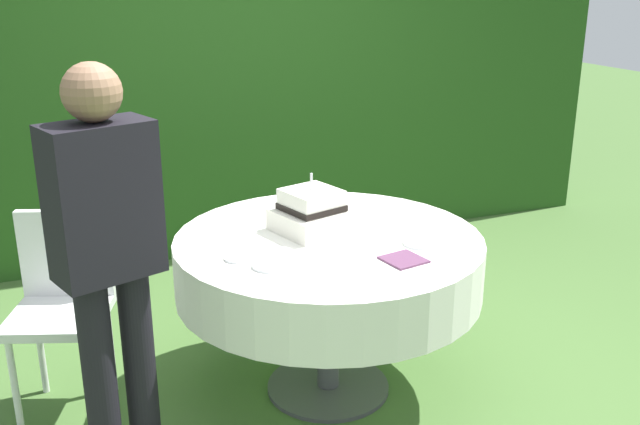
{
  "coord_description": "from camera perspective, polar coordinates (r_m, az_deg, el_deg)",
  "views": [
    {
      "loc": [
        -1.1,
        -2.74,
        1.87
      ],
      "look_at": [
        -0.02,
        0.05,
        0.87
      ],
      "focal_mm": 40.1,
      "sensor_mm": 36.0,
      "label": 1
    }
  ],
  "objects": [
    {
      "name": "ground_plane",
      "position": [
        3.49,
        0.64,
        -13.81
      ],
      "size": [
        20.0,
        20.0,
        0.0
      ],
      "primitive_type": "plane",
      "color": "#476B33"
    },
    {
      "name": "foliage_hedge",
      "position": [
        4.99,
        -8.56,
        13.35
      ],
      "size": [
        5.83,
        0.48,
        2.86
      ],
      "primitive_type": "cube",
      "color": "#234C19",
      "rests_on": "ground_plane"
    },
    {
      "name": "cake_table",
      "position": [
        3.19,
        0.68,
        -4.1
      ],
      "size": [
        1.36,
        1.36,
        0.77
      ],
      "color": "#4C4C51",
      "rests_on": "ground_plane"
    },
    {
      "name": "wedding_cake",
      "position": [
        3.19,
        -0.67,
        0.03
      ],
      "size": [
        0.37,
        0.37,
        0.27
      ],
      "color": "white",
      "rests_on": "cake_table"
    },
    {
      "name": "serving_plate_near",
      "position": [
        2.84,
        -4.0,
        -4.22
      ],
      "size": [
        0.15,
        0.15,
        0.01
      ],
      "primitive_type": "cylinder",
      "color": "white",
      "rests_on": "cake_table"
    },
    {
      "name": "serving_plate_far",
      "position": [
        3.57,
        -0.44,
        0.7
      ],
      "size": [
        0.11,
        0.11,
        0.01
      ],
      "primitive_type": "cylinder",
      "color": "white",
      "rests_on": "cake_table"
    },
    {
      "name": "serving_plate_left",
      "position": [
        3.09,
        7.97,
        -2.43
      ],
      "size": [
        0.14,
        0.14,
        0.01
      ],
      "primitive_type": "cylinder",
      "color": "white",
      "rests_on": "cake_table"
    },
    {
      "name": "serving_plate_right",
      "position": [
        2.92,
        -6.63,
        -3.63
      ],
      "size": [
        0.1,
        0.1,
        0.01
      ],
      "primitive_type": "cylinder",
      "color": "white",
      "rests_on": "cake_table"
    },
    {
      "name": "napkin_stack",
      "position": [
        2.91,
        6.69,
        -3.75
      ],
      "size": [
        0.18,
        0.18,
        0.01
      ],
      "primitive_type": "cube",
      "rotation": [
        0.0,
        0.0,
        0.2
      ],
      "color": "#603856",
      "rests_on": "cake_table"
    },
    {
      "name": "garden_chair",
      "position": [
        3.34,
        -19.86,
        -6.1
      ],
      "size": [
        0.51,
        0.51,
        0.89
      ],
      "color": "white",
      "rests_on": "ground_plane"
    },
    {
      "name": "standing_person",
      "position": [
        2.63,
        -16.54,
        -3.21
      ],
      "size": [
        0.41,
        0.31,
        1.6
      ],
      "color": "black",
      "rests_on": "ground_plane"
    }
  ]
}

